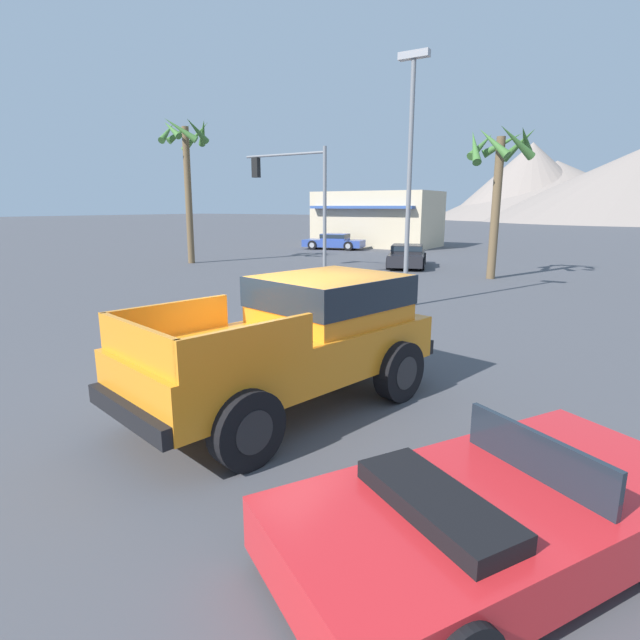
% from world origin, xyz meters
% --- Properties ---
extents(ground_plane, '(320.00, 320.00, 0.00)m').
position_xyz_m(ground_plane, '(0.00, 0.00, 0.00)').
color(ground_plane, '#4C4C51').
extents(orange_pickup_truck, '(3.21, 5.43, 1.98)m').
position_xyz_m(orange_pickup_truck, '(0.48, 0.07, 1.13)').
color(orange_pickup_truck, orange).
rests_on(orange_pickup_truck, ground_plane).
extents(red_convertible_car, '(3.65, 4.42, 1.08)m').
position_xyz_m(red_convertible_car, '(3.93, -2.01, 0.41)').
color(red_convertible_car, red).
rests_on(red_convertible_car, ground_plane).
extents(parked_car_blue, '(4.63, 2.61, 1.13)m').
position_xyz_m(parked_car_blue, '(-13.75, 25.65, 0.59)').
color(parked_car_blue, '#334C9E').
rests_on(parked_car_blue, ground_plane).
extents(parked_car_dark, '(3.00, 4.60, 1.15)m').
position_xyz_m(parked_car_dark, '(-5.07, 18.17, 0.59)').
color(parked_car_dark, '#232328').
rests_on(parked_car_dark, ground_plane).
extents(traffic_light_main, '(4.39, 0.38, 5.60)m').
position_xyz_m(traffic_light_main, '(-8.66, 13.11, 3.95)').
color(traffic_light_main, slate).
rests_on(traffic_light_main, ground_plane).
extents(street_lamp_post, '(0.90, 0.24, 7.32)m').
position_xyz_m(street_lamp_post, '(-1.13, 8.29, 4.43)').
color(street_lamp_post, slate).
rests_on(street_lamp_post, ground_plane).
extents(palm_tree_tall, '(2.91, 2.89, 6.31)m').
position_xyz_m(palm_tree_tall, '(-0.32, 16.10, 4.76)').
color(palm_tree_tall, brown).
rests_on(palm_tree_tall, ground_plane).
extents(palm_tree_short, '(2.81, 2.87, 7.61)m').
position_xyz_m(palm_tree_short, '(-15.92, 13.71, 5.68)').
color(palm_tree_short, brown).
rests_on(palm_tree_short, ground_plane).
extents(storefront_building, '(9.19, 5.99, 4.18)m').
position_xyz_m(storefront_building, '(-12.47, 30.15, 2.10)').
color(storefront_building, beige).
rests_on(storefront_building, ground_plane).
extents(distant_mountain_range, '(103.26, 74.11, 18.03)m').
position_xyz_m(distant_mountain_range, '(3.67, 123.33, 7.49)').
color(distant_mountain_range, gray).
rests_on(distant_mountain_range, ground_plane).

